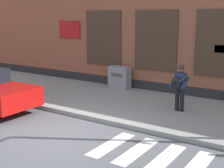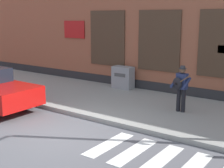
% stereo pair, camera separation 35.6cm
% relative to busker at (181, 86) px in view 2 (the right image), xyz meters
% --- Properties ---
extents(ground_plane, '(160.00, 160.00, 0.00)m').
position_rel_busker_xyz_m(ground_plane, '(-2.10, -3.73, -1.09)').
color(ground_plane, '#56565B').
extents(sidewalk, '(28.00, 4.61, 0.15)m').
position_rel_busker_xyz_m(sidewalk, '(-2.10, 0.04, -1.01)').
color(sidewalk, gray).
rests_on(sidewalk, ground).
extents(building_backdrop, '(28.00, 4.06, 6.77)m').
position_rel_busker_xyz_m(building_backdrop, '(-2.11, 4.34, 2.30)').
color(building_backdrop, '#99563D').
rests_on(building_backdrop, ground).
extents(crosswalk, '(5.20, 1.90, 0.01)m').
position_rel_busker_xyz_m(crosswalk, '(1.86, -3.56, -1.08)').
color(crosswalk, silver).
rests_on(crosswalk, ground).
extents(busker, '(0.72, 0.57, 1.65)m').
position_rel_busker_xyz_m(busker, '(0.00, 0.00, 0.00)').
color(busker, black).
rests_on(busker, sidewalk).
extents(utility_box, '(0.99, 0.54, 1.04)m').
position_rel_busker_xyz_m(utility_box, '(-3.70, 1.90, -0.42)').
color(utility_box, gray).
rests_on(utility_box, sidewalk).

